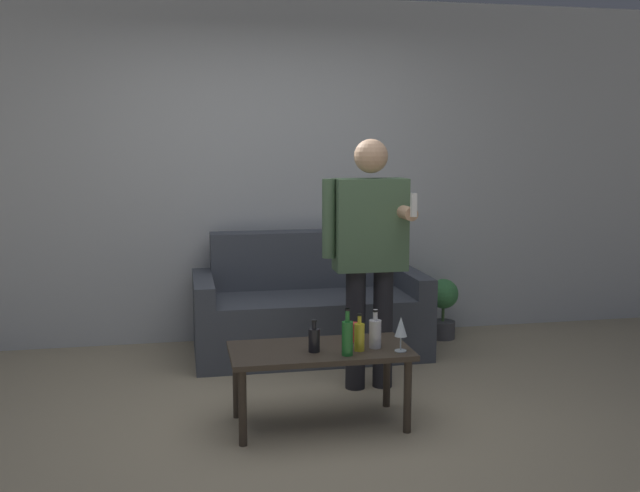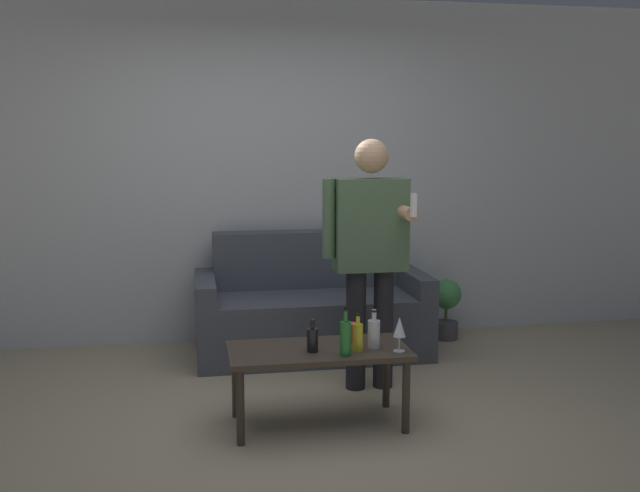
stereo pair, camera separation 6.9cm
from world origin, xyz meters
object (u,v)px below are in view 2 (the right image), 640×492
(coffee_table, at_px, (318,358))
(bottle_orange, at_px, (313,339))
(couch, at_px, (310,310))
(person_standing_front, at_px, (370,246))

(coffee_table, height_order, bottle_orange, bottle_orange)
(couch, xyz_separation_m, bottle_orange, (-0.23, -1.48, 0.20))
(couch, relative_size, person_standing_front, 1.07)
(person_standing_front, bearing_deg, coffee_table, -127.93)
(coffee_table, relative_size, bottle_orange, 5.60)
(couch, xyz_separation_m, coffee_table, (-0.19, -1.42, 0.07))
(couch, height_order, person_standing_front, person_standing_front)
(couch, bearing_deg, person_standing_front, -74.64)
(person_standing_front, bearing_deg, couch, 105.36)
(bottle_orange, xyz_separation_m, person_standing_front, (0.47, 0.61, 0.41))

